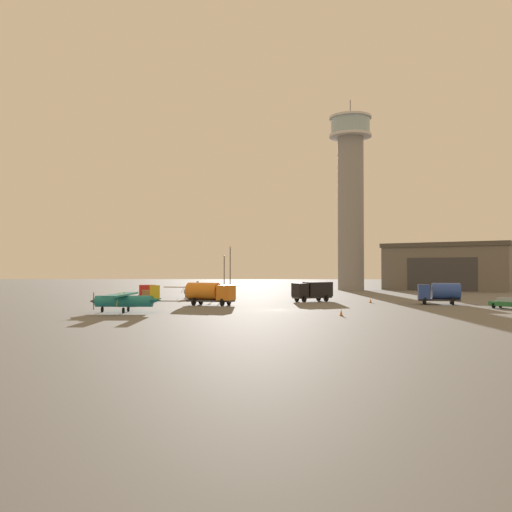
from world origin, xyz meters
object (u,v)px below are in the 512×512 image
object	(u,v)px
car_green	(508,303)
truck_box_black	(313,290)
light_post_east	(224,270)
traffic_cone_near_left	(341,313)
control_tower	(351,193)
light_post_west	(230,265)
truck_flatbed_red	(147,293)
airplane_teal	(125,300)
truck_fuel_tanker_orange	(210,293)
truck_fuel_tanker_blue	(439,292)
airplane_silver	(192,290)
traffic_cone_near_right	(371,301)

from	to	relation	value
car_green	truck_box_black	bearing A→B (deg)	18.03
truck_box_black	light_post_east	size ratio (longest dim) A/B	0.81
truck_box_black	traffic_cone_near_left	xyz separation A→B (m)	(1.34, -25.77, -1.32)
control_tower	light_post_west	world-z (taller)	control_tower
control_tower	truck_flatbed_red	bearing A→B (deg)	-128.02
airplane_teal	truck_fuel_tanker_orange	distance (m)	15.00
truck_fuel_tanker_orange	control_tower	bearing A→B (deg)	83.08
traffic_cone_near_left	truck_box_black	bearing A→B (deg)	92.98
truck_fuel_tanker_blue	light_post_east	size ratio (longest dim) A/B	0.75
airplane_teal	light_post_east	size ratio (longest dim) A/B	1.32
airplane_teal	truck_fuel_tanker_blue	world-z (taller)	airplane_teal
control_tower	light_post_west	bearing A→B (deg)	-148.85
car_green	light_post_west	xyz separation A→B (m)	(-38.04, 44.43, 4.92)
truck_fuel_tanker_blue	car_green	distance (m)	9.97
traffic_cone_near_left	light_post_east	bearing A→B (deg)	107.09
airplane_silver	car_green	bearing A→B (deg)	68.37
airplane_teal	traffic_cone_near_left	world-z (taller)	airplane_teal
airplane_silver	truck_fuel_tanker_blue	world-z (taller)	truck_fuel_tanker_blue
truck_box_black	light_post_west	bearing A→B (deg)	-93.45
airplane_teal	light_post_east	distance (m)	54.66
airplane_teal	light_post_west	world-z (taller)	light_post_west
light_post_east	traffic_cone_near_right	xyz separation A→B (m)	(24.63, -35.31, -4.39)
light_post_east	traffic_cone_near_right	size ratio (longest dim) A/B	12.09
airplane_silver	traffic_cone_near_right	size ratio (longest dim) A/B	14.74
truck_fuel_tanker_blue	control_tower	bearing A→B (deg)	-74.12
truck_fuel_tanker_blue	truck_box_black	xyz separation A→B (m)	(-16.99, 6.63, -0.00)
airplane_silver	truck_fuel_tanker_blue	bearing A→B (deg)	73.93
control_tower	airplane_silver	xyz separation A→B (m)	(-31.52, -36.47, -21.45)
traffic_cone_near_left	control_tower	bearing A→B (deg)	81.71
truck_fuel_tanker_blue	traffic_cone_near_right	size ratio (longest dim) A/B	9.05
control_tower	traffic_cone_near_left	distance (m)	76.04
airplane_silver	truck_flatbed_red	bearing A→B (deg)	-18.59
airplane_silver	truck_box_black	distance (m)	21.96
control_tower	car_green	xyz separation A→B (m)	(11.20, -60.65, -22.02)
traffic_cone_near_right	truck_flatbed_red	bearing A→B (deg)	176.21
control_tower	truck_box_black	distance (m)	52.09
truck_fuel_tanker_orange	car_green	world-z (taller)	truck_fuel_tanker_orange
traffic_cone_near_left	traffic_cone_near_right	world-z (taller)	traffic_cone_near_left
truck_flatbed_red	traffic_cone_near_left	bearing A→B (deg)	-142.66
light_post_west	light_post_east	bearing A→B (deg)	122.55
truck_box_black	airplane_teal	bearing A→B (deg)	14.31
car_green	light_post_west	world-z (taller)	light_post_west
light_post_west	traffic_cone_near_left	size ratio (longest dim) A/B	13.79
airplane_teal	airplane_silver	size ratio (longest dim) A/B	1.08
truck_flatbed_red	car_green	world-z (taller)	truck_flatbed_red
control_tower	truck_box_black	bearing A→B (deg)	-104.36
control_tower	traffic_cone_near_right	bearing A→B (deg)	-94.26
truck_fuel_tanker_blue	airplane_teal	bearing A→B (deg)	31.60
truck_flatbed_red	light_post_east	bearing A→B (deg)	-23.72
control_tower	airplane_teal	distance (m)	79.24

